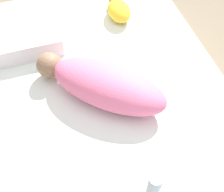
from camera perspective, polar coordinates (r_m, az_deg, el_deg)
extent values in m
plane|color=#7A6B56|center=(1.40, 0.57, -8.00)|extent=(12.00, 12.00, 0.00)
cube|color=white|center=(1.30, 0.61, -5.57)|extent=(1.52, 0.97, 0.23)
ellipsoid|color=pink|center=(1.18, -0.67, 1.93)|extent=(0.46, 0.48, 0.14)
sphere|color=#89664C|center=(1.29, -11.35, 5.51)|extent=(0.10, 0.10, 0.10)
cube|color=white|center=(1.49, -15.51, 11.59)|extent=(0.34, 0.28, 0.09)
cylinder|color=silver|center=(0.76, 7.63, -16.27)|extent=(0.03, 0.03, 0.11)
ellipsoid|color=yellow|center=(1.55, 1.29, 15.29)|extent=(0.16, 0.11, 0.08)
sphere|color=orange|center=(1.62, 0.24, 16.98)|extent=(0.05, 0.05, 0.05)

